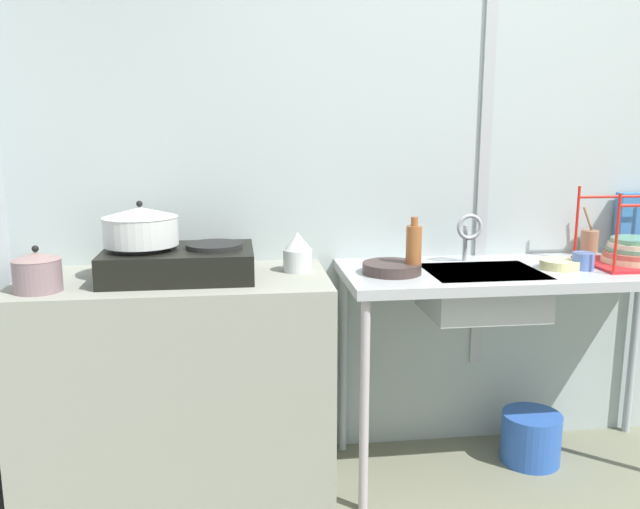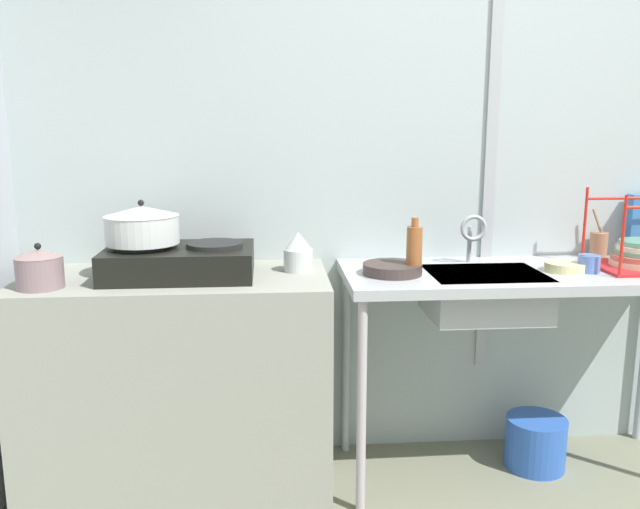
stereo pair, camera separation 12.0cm
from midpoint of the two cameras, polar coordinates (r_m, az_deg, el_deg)
The scene contains 16 objects.
wall_back at distance 3.04m, azimuth 16.84°, elevation 7.00°, with size 4.99×0.10×2.53m, color #A6B3B2.
wall_metal_strip at distance 2.95m, azimuth 15.91°, elevation 9.40°, with size 0.05×0.01×2.02m, color #A3A7AB.
counter_concrete at distance 2.71m, azimuth -10.95°, elevation -11.08°, with size 1.19×0.57×0.89m, color gray.
counter_sink at distance 2.80m, azimuth 18.61°, elevation -2.73°, with size 1.48×0.57×0.89m.
stove at distance 2.56m, azimuth -10.87°, elevation -0.56°, with size 0.56×0.37×0.13m.
pot_on_left_burner at distance 2.56m, azimuth -14.01°, elevation 2.54°, with size 0.28×0.28×0.17m.
pot_beside_stove at distance 2.52m, azimuth -22.09°, elevation -1.16°, with size 0.17×0.17×0.17m.
percolator at distance 2.61m, azimuth -0.60°, elevation 0.20°, with size 0.12×0.12×0.16m.
sink_basin at distance 2.71m, azimuth 15.42°, elevation -3.38°, with size 0.45×0.36×0.18m, color #A3A7AB.
faucet at distance 2.82m, azimuth 14.40°, elevation 1.95°, with size 0.11×0.07×0.21m.
frying_pan at distance 2.59m, azimuth 7.66°, elevation -1.25°, with size 0.23×0.23×0.04m, color #3B2E2C.
cup_by_rack at distance 2.83m, azimuth 23.59°, elevation -0.74°, with size 0.09×0.09×0.07m, color #526FB8.
small_bowl_on_drainboard at distance 2.82m, azimuth 21.77°, elevation -1.01°, with size 0.16×0.16×0.04m, color beige.
bottle_by_sink at distance 2.57m, azimuth 9.57°, elevation 0.40°, with size 0.06×0.06×0.23m.
utensil_jar at distance 3.16m, azimuth 24.19°, elevation 0.80°, with size 0.08×0.08×0.22m.
bucket_on_floor at distance 3.11m, azimuth 19.42°, elevation -15.25°, with size 0.26×0.26×0.22m, color #2B58B7.
Camera 2 is at (-1.05, -1.29, 1.47)m, focal length 36.59 mm.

